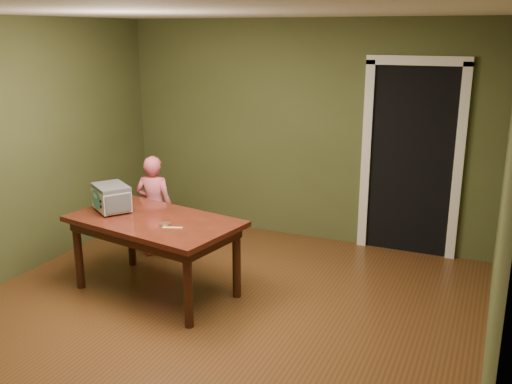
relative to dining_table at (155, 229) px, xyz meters
The scene contains 8 objects.
floor 1.06m from the dining_table, 30.07° to the right, with size 5.00×5.00×0.00m, color brown.
room_shell 1.34m from the dining_table, 30.07° to the right, with size 4.52×5.02×2.61m.
doorway 3.14m from the dining_table, 49.49° to the left, with size 1.10×0.66×2.25m.
dining_table is the anchor object (origin of this frame).
toy_oven 0.57m from the dining_table, behind, with size 0.49×0.46×0.26m.
baking_pan 0.26m from the dining_table, 31.29° to the right, with size 0.10×0.10×0.02m.
spatula 0.35m from the dining_table, 27.84° to the right, with size 0.18×0.03×0.01m, color #FFE86E.
child 0.95m from the dining_table, 123.70° to the left, with size 0.42×0.28×1.15m, color #D8586A.
Camera 1 is at (2.20, -3.85, 2.45)m, focal length 40.00 mm.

